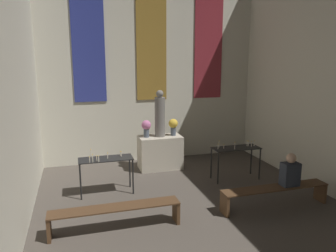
{
  "coord_description": "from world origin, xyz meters",
  "views": [
    {
      "loc": [
        -2.26,
        1.37,
        3.05
      ],
      "look_at": [
        0.0,
        9.14,
        1.38
      ],
      "focal_mm": 35.0,
      "sensor_mm": 36.0,
      "label": 1
    }
  ],
  "objects_px": {
    "candle_rack_right": "(236,152)",
    "flower_vase_right": "(173,125)",
    "flower_vase_left": "(146,127)",
    "candle_rack_left": "(106,163)",
    "pew_back_right": "(275,192)",
    "altar": "(160,152)",
    "person_seated": "(290,172)",
    "statue": "(160,115)",
    "pew_back_left": "(116,212)"
  },
  "relations": [
    {
      "from": "candle_rack_left",
      "to": "candle_rack_right",
      "type": "relative_size",
      "value": 1.0
    },
    {
      "from": "candle_rack_right",
      "to": "person_seated",
      "type": "distance_m",
      "value": 1.76
    },
    {
      "from": "altar",
      "to": "person_seated",
      "type": "height_order",
      "value": "person_seated"
    },
    {
      "from": "statue",
      "to": "candle_rack_left",
      "type": "relative_size",
      "value": 1.06
    },
    {
      "from": "candle_rack_left",
      "to": "pew_back_right",
      "type": "xyz_separation_m",
      "value": [
        3.28,
        -1.72,
        -0.38
      ]
    },
    {
      "from": "statue",
      "to": "person_seated",
      "type": "bearing_deg",
      "value": -57.38
    },
    {
      "from": "flower_vase_left",
      "to": "candle_rack_left",
      "type": "distance_m",
      "value": 1.92
    },
    {
      "from": "statue",
      "to": "altar",
      "type": "bearing_deg",
      "value": 0.0
    },
    {
      "from": "flower_vase_left",
      "to": "statue",
      "type": "bearing_deg",
      "value": 0.0
    },
    {
      "from": "flower_vase_right",
      "to": "pew_back_right",
      "type": "relative_size",
      "value": 0.2
    },
    {
      "from": "pew_back_right",
      "to": "altar",
      "type": "bearing_deg",
      "value": 118.06
    },
    {
      "from": "flower_vase_right",
      "to": "pew_back_right",
      "type": "xyz_separation_m",
      "value": [
        1.26,
        -3.09,
        -0.88
      ]
    },
    {
      "from": "flower_vase_left",
      "to": "candle_rack_right",
      "type": "height_order",
      "value": "flower_vase_left"
    },
    {
      "from": "flower_vase_right",
      "to": "candle_rack_right",
      "type": "relative_size",
      "value": 0.39
    },
    {
      "from": "candle_rack_right",
      "to": "flower_vase_right",
      "type": "bearing_deg",
      "value": 132.49
    },
    {
      "from": "altar",
      "to": "pew_back_left",
      "type": "xyz_separation_m",
      "value": [
        -1.65,
        -3.09,
        -0.13
      ]
    },
    {
      "from": "candle_rack_left",
      "to": "pew_back_left",
      "type": "height_order",
      "value": "candle_rack_left"
    },
    {
      "from": "statue",
      "to": "pew_back_left",
      "type": "xyz_separation_m",
      "value": [
        -1.65,
        -3.09,
        -1.18
      ]
    },
    {
      "from": "candle_rack_right",
      "to": "person_seated",
      "type": "xyz_separation_m",
      "value": [
        0.34,
        -1.72,
        0.03
      ]
    },
    {
      "from": "altar",
      "to": "candle_rack_left",
      "type": "height_order",
      "value": "candle_rack_left"
    },
    {
      "from": "statue",
      "to": "candle_rack_right",
      "type": "height_order",
      "value": "statue"
    },
    {
      "from": "altar",
      "to": "candle_rack_right",
      "type": "relative_size",
      "value": 0.98
    },
    {
      "from": "statue",
      "to": "person_seated",
      "type": "xyz_separation_m",
      "value": [
        1.98,
        -3.09,
        -0.77
      ]
    },
    {
      "from": "statue",
      "to": "pew_back_right",
      "type": "height_order",
      "value": "statue"
    },
    {
      "from": "altar",
      "to": "person_seated",
      "type": "distance_m",
      "value": 3.68
    },
    {
      "from": "candle_rack_left",
      "to": "person_seated",
      "type": "bearing_deg",
      "value": -25.46
    },
    {
      "from": "candle_rack_left",
      "to": "person_seated",
      "type": "xyz_separation_m",
      "value": [
        3.61,
        -1.72,
        0.03
      ]
    },
    {
      "from": "flower_vase_right",
      "to": "pew_back_left",
      "type": "xyz_separation_m",
      "value": [
        -2.03,
        -3.09,
        -0.88
      ]
    },
    {
      "from": "candle_rack_right",
      "to": "flower_vase_left",
      "type": "bearing_deg",
      "value": 145.98
    },
    {
      "from": "statue",
      "to": "pew_back_right",
      "type": "relative_size",
      "value": 0.55
    },
    {
      "from": "statue",
      "to": "person_seated",
      "type": "distance_m",
      "value": 3.74
    },
    {
      "from": "pew_back_right",
      "to": "person_seated",
      "type": "height_order",
      "value": "person_seated"
    },
    {
      "from": "pew_back_left",
      "to": "candle_rack_right",
      "type": "bearing_deg",
      "value": 27.7
    },
    {
      "from": "pew_back_left",
      "to": "person_seated",
      "type": "relative_size",
      "value": 3.38
    },
    {
      "from": "flower_vase_left",
      "to": "pew_back_left",
      "type": "relative_size",
      "value": 0.2
    },
    {
      "from": "altar",
      "to": "candle_rack_left",
      "type": "relative_size",
      "value": 0.98
    },
    {
      "from": "statue",
      "to": "flower_vase_left",
      "type": "bearing_deg",
      "value": 180.0
    },
    {
      "from": "flower_vase_right",
      "to": "person_seated",
      "type": "bearing_deg",
      "value": -62.74
    },
    {
      "from": "flower_vase_left",
      "to": "person_seated",
      "type": "relative_size",
      "value": 0.68
    },
    {
      "from": "pew_back_left",
      "to": "pew_back_right",
      "type": "xyz_separation_m",
      "value": [
        3.29,
        0.0,
        0.0
      ]
    },
    {
      "from": "flower_vase_right",
      "to": "pew_back_right",
      "type": "bearing_deg",
      "value": -67.8
    },
    {
      "from": "candle_rack_right",
      "to": "statue",
      "type": "bearing_deg",
      "value": 140.16
    },
    {
      "from": "flower_vase_right",
      "to": "person_seated",
      "type": "distance_m",
      "value": 3.5
    },
    {
      "from": "altar",
      "to": "statue",
      "type": "relative_size",
      "value": 0.92
    },
    {
      "from": "altar",
      "to": "flower_vase_right",
      "type": "xyz_separation_m",
      "value": [
        0.39,
        0.0,
        0.75
      ]
    },
    {
      "from": "pew_back_right",
      "to": "person_seated",
      "type": "bearing_deg",
      "value": -0.0
    },
    {
      "from": "person_seated",
      "to": "statue",
      "type": "bearing_deg",
      "value": 122.62
    },
    {
      "from": "candle_rack_left",
      "to": "candle_rack_right",
      "type": "distance_m",
      "value": 3.27
    },
    {
      "from": "statue",
      "to": "person_seated",
      "type": "relative_size",
      "value": 1.85
    },
    {
      "from": "candle_rack_left",
      "to": "person_seated",
      "type": "distance_m",
      "value": 4.0
    }
  ]
}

